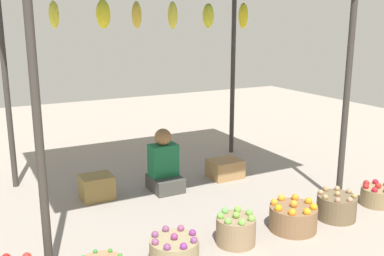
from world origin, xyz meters
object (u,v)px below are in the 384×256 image
(vendor_person, at_px, (164,167))
(basket_purple_onions, at_px, (174,249))
(basket_oranges, at_px, (293,217))
(wooden_crate_near_vendor, at_px, (225,169))
(basket_green_apples, at_px, (236,229))
(wooden_crate_stacked_rear, at_px, (97,187))
(basket_red_apples, at_px, (377,195))
(basket_potatoes, at_px, (336,206))

(vendor_person, distance_m, basket_purple_onions, 1.73)
(basket_oranges, height_order, wooden_crate_near_vendor, basket_oranges)
(basket_green_apples, relative_size, wooden_crate_near_vendor, 0.87)
(basket_purple_onions, xyz_separation_m, basket_oranges, (1.32, -0.01, 0.02))
(basket_green_apples, height_order, wooden_crate_stacked_rear, basket_green_apples)
(basket_green_apples, bearing_deg, basket_red_apples, 0.06)
(basket_potatoes, distance_m, wooden_crate_near_vendor, 1.68)
(basket_green_apples, bearing_deg, basket_potatoes, -1.97)
(vendor_person, bearing_deg, wooden_crate_stacked_rear, 172.36)
(basket_red_apples, distance_m, wooden_crate_near_vendor, 1.91)
(basket_potatoes, xyz_separation_m, basket_red_apples, (0.69, 0.05, -0.02))
(basket_oranges, bearing_deg, wooden_crate_stacked_rear, 131.41)
(basket_potatoes, bearing_deg, wooden_crate_near_vendor, 102.56)
(vendor_person, height_order, wooden_crate_stacked_rear, vendor_person)
(vendor_person, bearing_deg, basket_purple_onions, -111.35)
(basket_oranges, distance_m, basket_potatoes, 0.58)
(wooden_crate_stacked_rear, bearing_deg, wooden_crate_near_vendor, -3.04)
(basket_green_apples, bearing_deg, wooden_crate_near_vendor, 61.07)
(basket_potatoes, bearing_deg, basket_oranges, 178.67)
(basket_oranges, relative_size, wooden_crate_near_vendor, 1.10)
(basket_potatoes, height_order, basket_red_apples, basket_potatoes)
(vendor_person, bearing_deg, basket_red_apples, -38.82)
(basket_purple_onions, bearing_deg, basket_green_apples, 1.36)
(basket_potatoes, relative_size, wooden_crate_near_vendor, 0.95)
(wooden_crate_near_vendor, bearing_deg, basket_purple_onions, -133.56)
(vendor_person, xyz_separation_m, basket_red_apples, (1.96, -1.58, -0.19))
(basket_green_apples, height_order, basket_red_apples, basket_green_apples)
(basket_oranges, height_order, basket_potatoes, basket_oranges)
(basket_purple_onions, bearing_deg, wooden_crate_stacked_rear, 96.63)
(vendor_person, relative_size, basket_red_apples, 2.13)
(basket_purple_onions, distance_m, wooden_crate_near_vendor, 2.23)
(basket_red_apples, relative_size, wooden_crate_stacked_rear, 0.99)
(basket_purple_onions, bearing_deg, basket_oranges, -0.61)
(basket_green_apples, xyz_separation_m, basket_oranges, (0.67, -0.03, -0.01))
(basket_green_apples, height_order, basket_potatoes, basket_green_apples)
(wooden_crate_stacked_rear, bearing_deg, basket_oranges, -48.59)
(basket_green_apples, bearing_deg, wooden_crate_stacked_rear, 116.68)
(vendor_person, bearing_deg, basket_potatoes, -51.81)
(basket_green_apples, height_order, wooden_crate_near_vendor, basket_green_apples)
(basket_oranges, relative_size, basket_potatoes, 1.16)
(basket_purple_onions, xyz_separation_m, wooden_crate_near_vendor, (1.54, 1.62, 0.01))
(wooden_crate_near_vendor, bearing_deg, basket_potatoes, -77.44)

